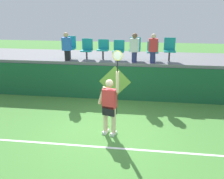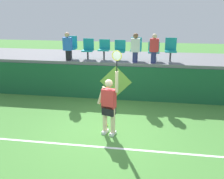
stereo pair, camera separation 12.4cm
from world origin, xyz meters
The scene contains 18 objects.
ground_plane centered at (0.00, 0.00, 0.00)m, with size 40.00×40.00×0.00m, color #478438.
court_back_wall centered at (0.00, 2.93, 0.69)m, with size 13.27×0.20×1.37m, color #195633.
spectator_platform centered at (0.00, 4.25, 1.43)m, with size 13.27×2.74×0.12m, color slate.
court_baseline_stripe centered at (0.00, -0.78, 0.00)m, with size 11.95×0.08×0.01m, color white.
tennis_player centered at (0.14, -0.02, 0.94)m, with size 0.73×0.36×2.49m.
tennis_ball centered at (-0.01, 0.48, 0.03)m, with size 0.07×0.07×0.07m, color #D1E533.
water_bottle centered at (1.45, 3.12, 1.60)m, with size 0.07×0.07×0.21m, color white.
stadium_chair_0 centered at (-2.03, 3.55, 2.00)m, with size 0.44×0.42×0.91m.
stadium_chair_1 centered at (-1.32, 3.55, 1.93)m, with size 0.44×0.42×0.82m.
stadium_chair_2 centered at (-0.64, 3.54, 1.95)m, with size 0.44×0.42×0.80m.
stadium_chair_3 centered at (0.00, 3.55, 1.92)m, with size 0.44×0.42×0.78m.
stadium_chair_4 centered at (0.66, 3.55, 2.00)m, with size 0.44×0.42×0.90m.
stadium_chair_5 centered at (1.36, 3.54, 1.91)m, with size 0.44×0.42×0.74m.
stadium_chair_6 centered at (2.02, 3.55, 1.99)m, with size 0.44×0.42×0.91m.
spectator_0 centered at (0.66, 3.12, 2.08)m, with size 0.34×0.20×1.12m.
spectator_1 centered at (-2.03, 3.08, 2.07)m, with size 0.34×0.20×1.11m.
spectator_2 centered at (1.36, 3.10, 2.07)m, with size 0.34×0.20×1.11m.
wall_signage_mount centered at (-0.06, 2.82, 0.00)m, with size 1.27×0.01×1.39m.
Camera 1 is at (1.10, -6.54, 3.57)m, focal length 40.20 mm.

